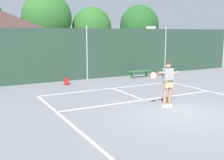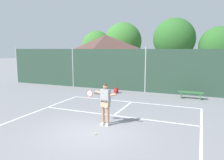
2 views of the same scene
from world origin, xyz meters
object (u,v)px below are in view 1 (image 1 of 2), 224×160
Objects in this scene: tennis_player at (168,80)px; courtside_bench at (140,72)px; tennis_ball at (188,113)px; backpack_red at (66,82)px; basketball_hoop at (150,42)px.

tennis_player is 7.54m from courtside_bench.
tennis_ball is (0.10, -1.14, -1.08)m from tennis_player.
backpack_red reaches higher than tennis_ball.
tennis_ball is (-5.88, -10.49, -2.28)m from basketball_hoop.
basketball_hoop is 4.24m from courtside_bench.
tennis_player is 1.16× the size of courtside_bench.
backpack_red is (-2.16, 7.76, 0.16)m from tennis_ball.
courtside_bench reaches higher than tennis_ball.
backpack_red is at bearing 105.57° from tennis_ball.
backpack_red is 5.31m from courtside_bench.
backpack_red is (-2.07, 6.63, -0.92)m from tennis_player.
tennis_ball is 8.51m from courtside_bench.
basketball_hoop is 2.22× the size of courtside_bench.
tennis_player is at bearing -122.57° from basketball_hoop.
tennis_ball is at bearing -74.43° from backpack_red.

